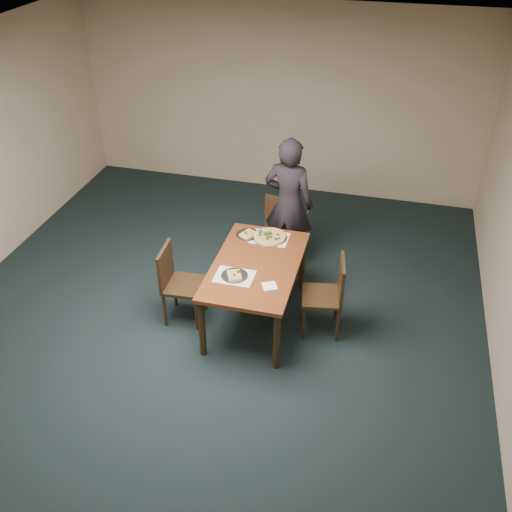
% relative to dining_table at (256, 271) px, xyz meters
% --- Properties ---
extents(ground, '(8.00, 8.00, 0.00)m').
position_rel_dining_table_xyz_m(ground, '(-0.48, -0.77, -0.66)').
color(ground, black).
rests_on(ground, ground).
extents(room_shell, '(8.00, 8.00, 8.00)m').
position_rel_dining_table_xyz_m(room_shell, '(-0.48, -0.77, 1.08)').
color(room_shell, '#C8AB8B').
rests_on(room_shell, ground).
extents(dining_table, '(0.90, 1.50, 0.75)m').
position_rel_dining_table_xyz_m(dining_table, '(0.00, 0.00, 0.00)').
color(dining_table, '#542410').
rests_on(dining_table, ground).
extents(chair_far, '(0.51, 0.51, 0.91)m').
position_rel_dining_table_xyz_m(chair_far, '(-0.02, 1.09, -0.14)').
color(chair_far, black).
rests_on(chair_far, ground).
extents(chair_left, '(0.45, 0.45, 0.91)m').
position_rel_dining_table_xyz_m(chair_left, '(-0.85, -0.18, -0.14)').
color(chair_left, black).
rests_on(chair_left, ground).
extents(chair_right, '(0.48, 0.48, 0.91)m').
position_rel_dining_table_xyz_m(chair_right, '(0.80, 0.01, -0.14)').
color(chair_right, black).
rests_on(chair_right, ground).
extents(diner, '(0.66, 0.48, 1.70)m').
position_rel_dining_table_xyz_m(diner, '(0.10, 1.20, 0.19)').
color(diner, black).
rests_on(diner, ground).
extents(placemat_main, '(0.42, 0.32, 0.00)m').
position_rel_dining_table_xyz_m(placemat_main, '(0.02, 0.53, 0.09)').
color(placemat_main, white).
rests_on(placemat_main, dining_table).
extents(placemat_near, '(0.40, 0.30, 0.00)m').
position_rel_dining_table_xyz_m(placemat_near, '(-0.16, -0.27, 0.09)').
color(placemat_near, white).
rests_on(placemat_near, dining_table).
extents(pizza_pan, '(0.40, 0.40, 0.08)m').
position_rel_dining_table_xyz_m(pizza_pan, '(0.02, 0.53, 0.12)').
color(pizza_pan, silver).
rests_on(pizza_pan, dining_table).
extents(slice_plate_near, '(0.28, 0.28, 0.06)m').
position_rel_dining_table_xyz_m(slice_plate_near, '(-0.16, -0.27, 0.11)').
color(slice_plate_near, silver).
rests_on(slice_plate_near, dining_table).
extents(slice_plate_far, '(0.28, 0.28, 0.05)m').
position_rel_dining_table_xyz_m(slice_plate_far, '(-0.23, 0.53, 0.10)').
color(slice_plate_far, silver).
rests_on(slice_plate_far, dining_table).
extents(napkin, '(0.19, 0.19, 0.01)m').
position_rel_dining_table_xyz_m(napkin, '(0.23, -0.35, 0.09)').
color(napkin, white).
rests_on(napkin, dining_table).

